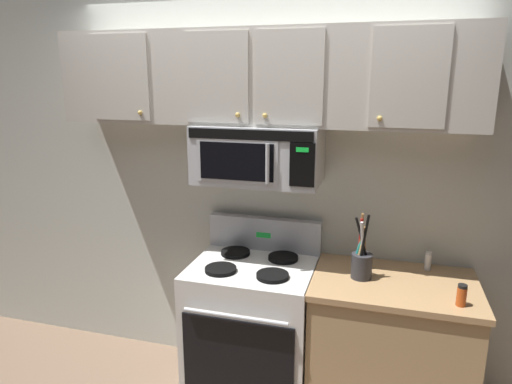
{
  "coord_description": "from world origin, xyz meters",
  "views": [
    {
      "loc": [
        0.74,
        -2.09,
        2.03
      ],
      "look_at": [
        0.0,
        0.49,
        1.35
      ],
      "focal_mm": 31.94,
      "sensor_mm": 36.0,
      "label": 1
    }
  ],
  "objects_px": {
    "over_range_microwave": "(258,154)",
    "salt_shaker": "(428,261)",
    "utensil_crock_charcoal": "(362,261)",
    "stove_range": "(253,327)",
    "spice_jar": "(462,295)"
  },
  "relations": [
    {
      "from": "stove_range",
      "to": "utensil_crock_charcoal",
      "type": "height_order",
      "value": "utensil_crock_charcoal"
    },
    {
      "from": "stove_range",
      "to": "salt_shaker",
      "type": "distance_m",
      "value": 1.16
    },
    {
      "from": "utensil_crock_charcoal",
      "to": "over_range_microwave",
      "type": "bearing_deg",
      "value": 169.61
    },
    {
      "from": "over_range_microwave",
      "to": "salt_shaker",
      "type": "relative_size",
      "value": 6.66
    },
    {
      "from": "stove_range",
      "to": "over_range_microwave",
      "type": "bearing_deg",
      "value": 90.14
    },
    {
      "from": "stove_range",
      "to": "spice_jar",
      "type": "relative_size",
      "value": 9.75
    },
    {
      "from": "stove_range",
      "to": "over_range_microwave",
      "type": "height_order",
      "value": "over_range_microwave"
    },
    {
      "from": "over_range_microwave",
      "to": "spice_jar",
      "type": "bearing_deg",
      "value": -15.35
    },
    {
      "from": "utensil_crock_charcoal",
      "to": "spice_jar",
      "type": "bearing_deg",
      "value": -21.35
    },
    {
      "from": "utensil_crock_charcoal",
      "to": "spice_jar",
      "type": "height_order",
      "value": "utensil_crock_charcoal"
    },
    {
      "from": "stove_range",
      "to": "salt_shaker",
      "type": "bearing_deg",
      "value": 12.21
    },
    {
      "from": "salt_shaker",
      "to": "over_range_microwave",
      "type": "bearing_deg",
      "value": -174.09
    },
    {
      "from": "utensil_crock_charcoal",
      "to": "spice_jar",
      "type": "xyz_separation_m",
      "value": [
        0.51,
        -0.2,
        -0.05
      ]
    },
    {
      "from": "over_range_microwave",
      "to": "spice_jar",
      "type": "height_order",
      "value": "over_range_microwave"
    },
    {
      "from": "utensil_crock_charcoal",
      "to": "salt_shaker",
      "type": "bearing_deg",
      "value": 30.8
    }
  ]
}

